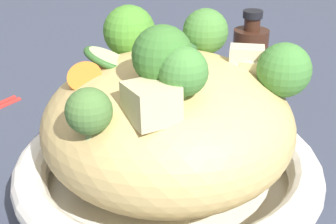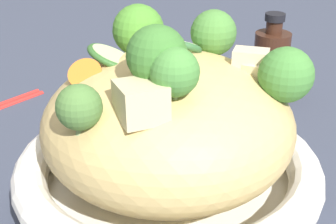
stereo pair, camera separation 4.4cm
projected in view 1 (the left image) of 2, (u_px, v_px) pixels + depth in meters
The scene contains 8 objects.
ground_plane at pixel (168, 197), 0.48m from camera, with size 3.00×3.00×0.00m, color #373D4D.
serving_bowl at pixel (168, 175), 0.47m from camera, with size 0.28×0.28×0.05m.
noodle_heap at pixel (168, 124), 0.44m from camera, with size 0.22×0.22×0.12m.
broccoli_florets at pixel (181, 53), 0.43m from camera, with size 0.23×0.19×0.08m.
carrot_coins at pixel (143, 68), 0.43m from camera, with size 0.14×0.14×0.04m.
zucchini_slices at pixel (139, 54), 0.44m from camera, with size 0.11×0.05×0.03m.
chicken_chunks at pixel (201, 84), 0.39m from camera, with size 0.15×0.10×0.03m.
soy_sauce_bottle at pixel (249, 61), 0.67m from camera, with size 0.05×0.05×0.12m.
Camera 1 is at (-0.13, -0.37, 0.28)m, focal length 53.44 mm.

